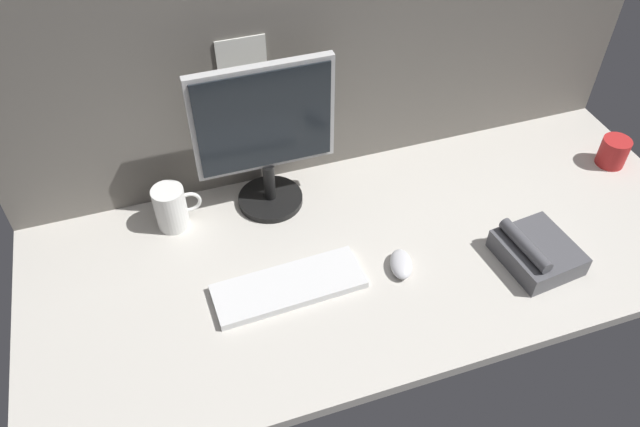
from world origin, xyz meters
TOP-DOWN VIEW (x-y plane):
  - ground_plane at (0.00, 0.00)cm, footprint 180.00×80.00cm
  - cubicle_wall_back at (-0.03, 37.50)cm, footprint 180.00×5.50cm
  - monitor at (-21.45, 25.12)cm, footprint 36.94×18.00cm
  - keyboard at (-25.37, -7.11)cm, footprint 37.47×14.39cm
  - mouse at (3.32, -9.72)cm, footprint 8.22×10.84cm
  - mug_red_plastic at (79.54, 8.60)cm, footprint 8.28×8.28cm
  - mug_ceramic_white at (-48.37, 23.94)cm, footprint 12.55×8.51cm
  - desk_phone at (36.77, -17.91)cm, footprint 18.96×20.73cm

SIDE VIEW (x-z plane):
  - ground_plane at x=0.00cm, z-range -3.00..0.00cm
  - keyboard at x=-25.37cm, z-range 0.00..2.00cm
  - mouse at x=3.32cm, z-range 0.00..3.40cm
  - desk_phone at x=36.77cm, z-range -1.21..7.59cm
  - mug_red_plastic at x=79.54cm, z-range 0.00..8.64cm
  - mug_ceramic_white at x=-48.37cm, z-range 0.03..12.52cm
  - monitor at x=-21.45cm, z-range 1.83..44.88cm
  - cubicle_wall_back at x=-0.03cm, z-range 0.01..63.15cm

